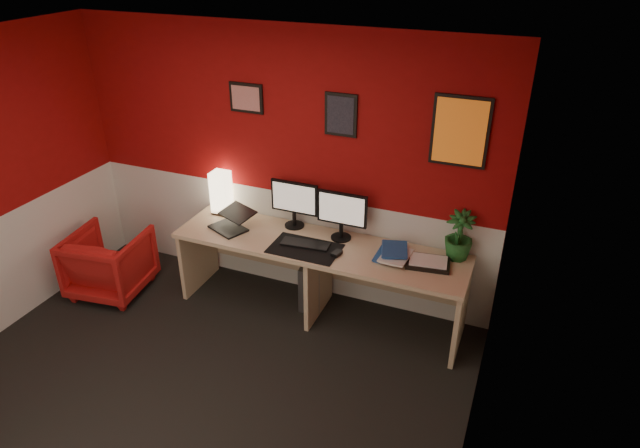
{
  "coord_description": "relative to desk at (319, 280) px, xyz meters",
  "views": [
    {
      "loc": [
        2.08,
        -2.44,
        3.16
      ],
      "look_at": [
        0.6,
        1.21,
        1.05
      ],
      "focal_mm": 31.14,
      "sensor_mm": 36.0,
      "label": 1
    }
  ],
  "objects": [
    {
      "name": "desk",
      "position": [
        0.0,
        0.0,
        0.0
      ],
      "size": [
        2.6,
        0.65,
        0.73
      ],
      "primitive_type": "cube",
      "color": "#D3B287",
      "rests_on": "ground"
    },
    {
      "name": "potted_plant",
      "position": [
        1.15,
        0.23,
        0.58
      ],
      "size": [
        0.26,
        0.26,
        0.42
      ],
      "primitive_type": "imported",
      "rotation": [
        0.0,
        0.0,
        -0.1
      ],
      "color": "#19591E",
      "rests_on": "desk"
    },
    {
      "name": "art_center",
      "position": [
        0.06,
        0.33,
        1.44
      ],
      "size": [
        0.28,
        0.02,
        0.36
      ],
      "primitive_type": "cube",
      "color": "black",
      "rests_on": "wall_back"
    },
    {
      "name": "zen_tray",
      "position": [
        0.95,
        0.04,
        0.38
      ],
      "size": [
        0.38,
        0.3,
        0.03
      ],
      "primitive_type": "cube",
      "rotation": [
        0.0,
        0.0,
        0.14
      ],
      "color": "black",
      "rests_on": "desk"
    },
    {
      "name": "shoji_lamp",
      "position": [
        -1.09,
        0.22,
        0.56
      ],
      "size": [
        0.16,
        0.16,
        0.4
      ],
      "primitive_type": "cube",
      "color": "#FFE5B2",
      "rests_on": "desk"
    },
    {
      "name": "wainscot_back",
      "position": [
        -0.51,
        0.34,
        0.14
      ],
      "size": [
        4.0,
        0.01,
        1.0
      ],
      "primitive_type": "cube",
      "color": "silver",
      "rests_on": "ground"
    },
    {
      "name": "wall_right",
      "position": [
        1.49,
        -1.41,
        0.89
      ],
      "size": [
        0.01,
        3.5,
        2.5
      ],
      "primitive_type": "cube",
      "color": "maroon",
      "rests_on": "ground"
    },
    {
      "name": "monitor_left",
      "position": [
        -0.34,
        0.23,
        0.66
      ],
      "size": [
        0.45,
        0.06,
        0.58
      ],
      "primitive_type": "cube",
      "color": "black",
      "rests_on": "desk"
    },
    {
      "name": "book_middle",
      "position": [
        0.58,
        0.02,
        0.4
      ],
      "size": [
        0.25,
        0.32,
        0.02
      ],
      "primitive_type": "imported",
      "rotation": [
        0.0,
        0.0,
        -0.08
      ],
      "color": "silver",
      "rests_on": "book_bottom"
    },
    {
      "name": "monitor_right",
      "position": [
        0.14,
        0.18,
        0.66
      ],
      "size": [
        0.45,
        0.06,
        0.58
      ],
      "primitive_type": "cube",
      "color": "black",
      "rests_on": "desk"
    },
    {
      "name": "ceiling",
      "position": [
        -0.51,
        -1.41,
        2.13
      ],
      "size": [
        4.0,
        3.5,
        0.01
      ],
      "primitive_type": "cube",
      "color": "white",
      "rests_on": "ground"
    },
    {
      "name": "art_right",
      "position": [
        1.04,
        0.33,
        1.42
      ],
      "size": [
        0.44,
        0.02,
        0.56
      ],
      "primitive_type": "cube",
      "color": "orange",
      "rests_on": "wall_back"
    },
    {
      "name": "mouse",
      "position": [
        0.21,
        -0.11,
        0.39
      ],
      "size": [
        0.08,
        0.11,
        0.03
      ],
      "primitive_type": "cube",
      "rotation": [
        0.0,
        0.0,
        -0.24
      ],
      "color": "black",
      "rests_on": "desk_mat"
    },
    {
      "name": "wall_back",
      "position": [
        -0.51,
        0.34,
        0.89
      ],
      "size": [
        4.0,
        0.01,
        2.5
      ],
      "primitive_type": "cube",
      "color": "maroon",
      "rests_on": "ground"
    },
    {
      "name": "desk_mat",
      "position": [
        -0.08,
        -0.11,
        0.37
      ],
      "size": [
        0.6,
        0.38,
        0.01
      ],
      "primitive_type": "cube",
      "color": "black",
      "rests_on": "desk"
    },
    {
      "name": "art_left",
      "position": [
        -0.82,
        0.33,
        1.49
      ],
      "size": [
        0.32,
        0.02,
        0.26
      ],
      "primitive_type": "cube",
      "color": "red",
      "rests_on": "wall_back"
    },
    {
      "name": "keyboard",
      "position": [
        -0.1,
        -0.06,
        0.38
      ],
      "size": [
        0.43,
        0.18,
        0.02
      ],
      "primitive_type": "cube",
      "rotation": [
        0.0,
        0.0,
        0.1
      ],
      "color": "black",
      "rests_on": "desk_mat"
    },
    {
      "name": "armchair",
      "position": [
        -2.01,
        -0.42,
        -0.05
      ],
      "size": [
        0.75,
        0.77,
        0.63
      ],
      "primitive_type": "imported",
      "rotation": [
        0.0,
        0.0,
        3.27
      ],
      "color": "red",
      "rests_on": "ground"
    },
    {
      "name": "book_top",
      "position": [
        0.56,
        0.03,
        0.43
      ],
      "size": [
        0.28,
        0.33,
        0.03
      ],
      "primitive_type": "imported",
      "rotation": [
        0.0,
        0.0,
        0.27
      ],
      "color": "navy",
      "rests_on": "book_middle"
    },
    {
      "name": "ground",
      "position": [
        -0.51,
        -1.41,
        -0.36
      ],
      "size": [
        4.0,
        3.5,
        0.01
      ],
      "primitive_type": "cube",
      "color": "black",
      "rests_on": "ground"
    },
    {
      "name": "book_bottom",
      "position": [
        0.51,
        0.03,
        0.38
      ],
      "size": [
        0.2,
        0.27,
        0.03
      ],
      "primitive_type": "imported",
      "rotation": [
        0.0,
        0.0,
        -0.01
      ],
      "color": "navy",
      "rests_on": "desk"
    },
    {
      "name": "laptop",
      "position": [
        -0.87,
        -0.06,
        0.47
      ],
      "size": [
        0.39,
        0.34,
        0.22
      ],
      "primitive_type": "cube",
      "rotation": [
        0.0,
        0.0,
        -0.41
      ],
      "color": "black",
      "rests_on": "desk"
    },
    {
      "name": "pc_tower",
      "position": [
        -0.1,
        0.17,
        -0.14
      ],
      "size": [
        0.24,
        0.47,
        0.45
      ],
      "primitive_type": "cube",
      "rotation": [
        0.0,
        0.0,
        0.09
      ],
      "color": "#99999E",
      "rests_on": "ground"
    },
    {
      "name": "wainscot_right",
      "position": [
        1.49,
        -1.41,
        0.14
      ],
      "size": [
        0.01,
        3.5,
        1.0
      ],
      "primitive_type": "cube",
      "color": "silver",
      "rests_on": "ground"
    }
  ]
}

